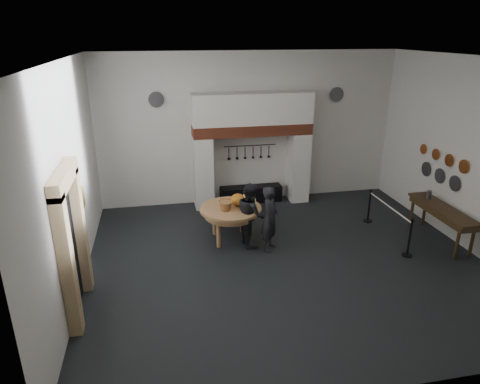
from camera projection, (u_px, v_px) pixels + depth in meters
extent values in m
cube|color=black|center=(286.00, 260.00, 9.98)|extent=(9.00, 8.00, 0.02)
cube|color=silver|center=(294.00, 59.00, 8.39)|extent=(9.00, 8.00, 0.02)
cube|color=silver|center=(249.00, 129.00, 12.86)|extent=(9.00, 0.02, 4.50)
cube|color=silver|center=(383.00, 259.00, 5.52)|extent=(9.00, 0.02, 4.50)
cube|color=silver|center=(69.00, 181.00, 8.37)|extent=(0.02, 8.00, 4.50)
cube|color=silver|center=(474.00, 157.00, 10.01)|extent=(0.02, 8.00, 4.50)
cube|color=silver|center=(203.00, 172.00, 12.68)|extent=(0.55, 0.70, 2.15)
cube|color=silver|center=(298.00, 167.00, 13.22)|extent=(0.55, 0.70, 2.15)
cube|color=#9E442B|center=(252.00, 129.00, 12.51)|extent=(3.50, 0.72, 0.32)
cube|color=silver|center=(252.00, 108.00, 12.30)|extent=(3.50, 0.70, 0.90)
cube|color=black|center=(251.00, 194.00, 13.31)|extent=(1.90, 0.45, 0.50)
cylinder|color=black|center=(250.00, 146.00, 12.96)|extent=(1.60, 0.02, 0.02)
cube|color=black|center=(69.00, 251.00, 7.81)|extent=(0.04, 1.10, 2.50)
cube|color=tan|center=(67.00, 267.00, 7.17)|extent=(0.22, 0.30, 2.60)
cube|color=tan|center=(80.00, 231.00, 8.45)|extent=(0.22, 0.30, 2.60)
cube|color=tan|center=(63.00, 178.00, 7.33)|extent=(0.22, 1.70, 0.30)
cube|color=gold|center=(82.00, 197.00, 9.34)|extent=(0.05, 0.34, 0.44)
cylinder|color=tan|center=(231.00, 209.00, 10.69)|extent=(1.67, 1.67, 0.07)
ellipsoid|color=orange|center=(238.00, 200.00, 10.75)|extent=(0.36, 0.36, 0.31)
cube|color=#E2DF87|center=(251.00, 202.00, 10.68)|extent=(0.22, 0.22, 0.24)
cube|color=#FFEA98|center=(247.00, 199.00, 10.96)|extent=(0.18, 0.18, 0.20)
cone|color=#A0623A|center=(226.00, 206.00, 10.47)|extent=(0.34, 0.34, 0.22)
ellipsoid|color=#A05B38|center=(224.00, 200.00, 10.96)|extent=(0.31, 0.18, 0.13)
imported|color=black|center=(270.00, 219.00, 10.19)|extent=(0.64, 0.71, 1.62)
imported|color=black|center=(250.00, 214.00, 10.49)|extent=(0.69, 0.84, 1.59)
cube|color=#392A15|center=(443.00, 209.00, 10.62)|extent=(0.55, 2.20, 0.06)
cylinder|color=#535359|center=(429.00, 195.00, 11.12)|extent=(0.12, 0.12, 0.22)
cylinder|color=#C6662D|center=(464.00, 167.00, 10.29)|extent=(0.03, 0.34, 0.34)
cylinder|color=#C6662D|center=(449.00, 160.00, 10.79)|extent=(0.03, 0.32, 0.32)
cylinder|color=#C6662D|center=(436.00, 154.00, 11.30)|extent=(0.03, 0.30, 0.30)
cylinder|color=#C6662D|center=(424.00, 149.00, 11.80)|extent=(0.03, 0.28, 0.28)
cylinder|color=#4C4C51|center=(455.00, 183.00, 10.65)|extent=(0.03, 0.40, 0.40)
cylinder|color=#4C4C51|center=(440.00, 176.00, 11.20)|extent=(0.03, 0.40, 0.40)
cylinder|color=#4C4C51|center=(426.00, 169.00, 11.75)|extent=(0.03, 0.40, 0.40)
cylinder|color=#4C4C51|center=(156.00, 100.00, 11.99)|extent=(0.44, 0.03, 0.44)
cylinder|color=#4C4C51|center=(337.00, 94.00, 12.98)|extent=(0.44, 0.03, 0.44)
cylinder|color=black|center=(410.00, 239.00, 10.01)|extent=(0.05, 0.05, 0.90)
cylinder|color=black|center=(369.00, 206.00, 11.85)|extent=(0.05, 0.05, 0.90)
cylinder|color=silver|center=(390.00, 207.00, 10.79)|extent=(0.04, 2.00, 0.04)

